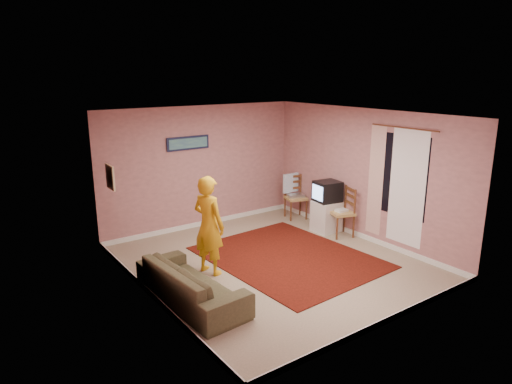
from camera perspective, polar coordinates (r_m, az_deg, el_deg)
ground at (r=8.15m, az=1.98°, el=-8.84°), size 5.00×5.00×0.00m
wall_back at (r=9.77m, az=-6.88°, el=3.08°), size 4.50×0.02×2.60m
wall_front at (r=6.02m, az=16.71°, el=-4.94°), size 4.50×0.02×2.60m
wall_left at (r=6.65m, az=-13.55°, el=-2.85°), size 0.02×5.00×2.60m
wall_right at (r=9.23m, az=13.24°, el=2.09°), size 0.02×5.00×2.60m
ceiling at (r=7.50m, az=2.15°, el=9.67°), size 4.50×5.00×0.02m
baseboard_back at (r=10.09m, az=-6.64°, el=-3.89°), size 4.50×0.02×0.10m
baseboard_front at (r=6.55m, az=15.80°, el=-15.28°), size 4.50×0.02×0.10m
baseboard_left at (r=7.13m, az=-12.86°, el=-12.45°), size 0.02×5.00×0.10m
baseboard_right at (r=9.57m, az=12.76°, el=-5.23°), size 0.02×5.00×0.10m
window at (r=8.64m, az=17.72°, el=1.94°), size 0.01×1.10×1.50m
curtain_sheer at (r=8.59m, az=18.35°, el=0.44°), size 0.01×0.75×2.10m
curtain_floral at (r=8.99m, az=14.73°, el=1.34°), size 0.01×0.35×2.10m
curtain_rod at (r=8.47m, az=18.00°, el=7.65°), size 0.02×1.40×0.02m
picture_back at (r=9.51m, az=-8.48°, el=6.07°), size 0.95×0.04×0.28m
picture_left at (r=8.06m, az=-17.74°, el=1.78°), size 0.04×0.38×0.42m
area_rug at (r=8.39m, az=4.07°, el=-8.12°), size 2.64×3.22×0.02m
tv_cabinet at (r=9.71m, az=8.79°, el=-3.00°), size 0.51×0.47×0.65m
crt_tv at (r=9.56m, az=8.90°, el=0.08°), size 0.55×0.51×0.43m
chair_a at (r=10.41m, az=5.01°, el=-0.09°), size 0.55×0.54×0.54m
dvd_player at (r=10.43m, az=5.01°, el=-0.45°), size 0.42×0.36×0.06m
blue_throw at (r=10.50m, az=4.37°, el=1.14°), size 0.42×0.05×0.44m
chair_b at (r=9.41m, az=10.67°, el=-1.83°), size 0.55×0.57×0.55m
game_console at (r=9.43m, az=10.64°, el=-2.27°), size 0.24×0.17×0.05m
sofa at (r=6.83m, az=-8.10°, el=-11.19°), size 0.93×2.06×0.59m
person at (r=7.53m, az=-5.92°, el=-4.16°), size 0.57×0.70×1.66m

